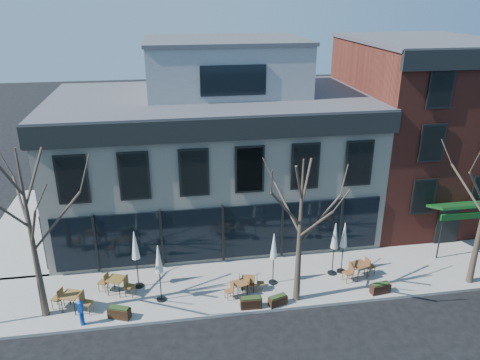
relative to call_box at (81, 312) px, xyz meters
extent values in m
plane|color=black|center=(6.75, 4.20, -0.83)|extent=(120.00, 120.00, 0.00)
cube|color=gray|center=(10.00, 2.05, -0.75)|extent=(33.50, 4.70, 0.15)
cube|color=gray|center=(-4.50, 10.20, -0.75)|extent=(4.50, 12.00, 0.15)
cube|color=beige|center=(6.75, 9.20, 3.17)|extent=(18.00, 10.00, 8.00)
cube|color=#47474C|center=(6.75, 9.20, 7.22)|extent=(18.30, 10.30, 0.30)
cube|color=black|center=(6.75, 4.08, 6.72)|extent=(18.30, 0.25, 1.10)
cube|color=black|center=(-2.37, 9.20, 6.72)|extent=(0.25, 10.30, 1.10)
cube|color=black|center=(6.75, 4.14, 1.07)|extent=(17.20, 0.12, 3.00)
cube|color=black|center=(-2.31, 8.20, 1.07)|extent=(0.12, 7.50, 3.00)
cube|color=gray|center=(7.75, 10.20, 8.77)|extent=(9.00, 6.50, 3.00)
cube|color=maroon|center=(19.75, 9.20, 4.67)|extent=(8.00, 10.00, 11.00)
cube|color=#47474C|center=(19.75, 9.20, 10.22)|extent=(8.20, 10.20, 0.25)
cube|color=black|center=(19.75, 4.08, 9.77)|extent=(8.20, 0.25, 1.00)
cube|color=#0D3A13|center=(19.75, 3.35, 2.07)|extent=(3.20, 1.66, 0.67)
cube|color=black|center=(19.75, 4.15, 0.42)|extent=(1.40, 0.10, 2.50)
cone|color=#382B21|center=(-1.75, 1.00, 3.28)|extent=(0.34, 0.34, 7.92)
cylinder|color=#382B21|center=(-0.68, 1.19, 3.86)|extent=(2.23, 0.50, 2.48)
cylinder|color=#382B21|center=(-2.20, 1.97, 4.32)|extent=(1.03, 2.05, 2.14)
cylinder|color=#382B21|center=(-2.59, 0.69, 4.83)|extent=(1.80, 0.75, 2.21)
cylinder|color=#382B21|center=(-1.30, 0.04, 4.23)|extent=(1.03, 2.04, 2.28)
cone|color=#382B21|center=(9.75, 0.30, 2.84)|extent=(0.34, 0.34, 7.04)
cylinder|color=#382B21|center=(10.70, 0.47, 3.35)|extent=(2.00, 0.46, 2.21)
cylinder|color=#382B21|center=(9.35, 1.16, 3.76)|extent=(0.93, 1.84, 1.91)
cylinder|color=#382B21|center=(9.00, 0.03, 4.22)|extent=(1.61, 0.68, 1.97)
cylinder|color=#382B21|center=(10.15, -0.56, 3.68)|extent=(0.93, 1.83, 2.03)
cylinder|color=#382B21|center=(18.32, 1.21, 4.04)|extent=(0.98, 1.94, 2.03)
cylinder|color=#382B21|center=(17.95, 0.01, 4.52)|extent=(1.71, 0.71, 2.09)
cylinder|color=#0C38A6|center=(0.00, 0.00, -0.33)|extent=(0.19, 0.19, 0.68)
cube|color=#0C38A6|center=(0.00, 0.00, 0.25)|extent=(0.27, 0.25, 0.49)
cone|color=#0C38A6|center=(0.00, 0.00, 0.54)|extent=(0.25, 0.25, 0.12)
cube|color=brown|center=(-0.59, 1.13, 0.15)|extent=(1.03, 1.03, 0.05)
cylinder|color=black|center=(-1.01, 0.95, -0.27)|extent=(0.05, 0.05, 0.82)
cylinder|color=black|center=(-0.42, 0.72, -0.27)|extent=(0.05, 0.05, 0.82)
cylinder|color=black|center=(-0.77, 1.54, -0.27)|extent=(0.05, 0.05, 0.82)
cylinder|color=black|center=(-0.18, 1.31, -0.27)|extent=(0.05, 0.05, 0.82)
cube|color=brown|center=(1.31, 2.15, 0.12)|extent=(1.01, 1.01, 0.04)
cylinder|color=black|center=(0.91, 1.99, -0.28)|extent=(0.04, 0.04, 0.79)
cylinder|color=black|center=(1.47, 1.74, -0.28)|extent=(0.04, 0.04, 0.79)
cylinder|color=black|center=(1.15, 2.55, -0.28)|extent=(0.04, 0.04, 0.79)
cylinder|color=black|center=(1.71, 2.30, -0.28)|extent=(0.04, 0.04, 0.79)
cube|color=brown|center=(7.16, 1.04, -0.01)|extent=(0.82, 0.82, 0.04)
cylinder|color=black|center=(7.00, 0.71, -0.35)|extent=(0.04, 0.04, 0.66)
cylinder|color=black|center=(7.48, 0.88, -0.35)|extent=(0.04, 0.04, 0.66)
cylinder|color=black|center=(6.83, 1.19, -0.35)|extent=(0.04, 0.04, 0.66)
cylinder|color=black|center=(7.31, 1.36, -0.35)|extent=(0.04, 0.04, 0.66)
cube|color=brown|center=(7.62, 1.36, -0.02)|extent=(0.75, 0.75, 0.04)
cylinder|color=black|center=(7.32, 1.17, -0.35)|extent=(0.04, 0.04, 0.65)
cylinder|color=black|center=(7.81, 1.06, -0.35)|extent=(0.04, 0.04, 0.65)
cylinder|color=black|center=(7.42, 1.66, -0.35)|extent=(0.04, 0.04, 0.65)
cylinder|color=black|center=(7.92, 1.56, -0.35)|extent=(0.04, 0.04, 0.65)
cube|color=brown|center=(13.36, 1.51, 0.11)|extent=(0.93, 0.93, 0.04)
cylinder|color=black|center=(13.15, 1.14, -0.29)|extent=(0.04, 0.04, 0.77)
cylinder|color=black|center=(13.73, 1.30, -0.29)|extent=(0.04, 0.04, 0.77)
cylinder|color=black|center=(12.99, 1.72, -0.29)|extent=(0.04, 0.04, 0.77)
cylinder|color=black|center=(13.57, 1.88, -0.29)|extent=(0.04, 0.04, 0.77)
cylinder|color=black|center=(2.32, 2.54, -0.64)|extent=(0.49, 0.49, 0.07)
cylinder|color=black|center=(2.32, 2.54, 0.54)|extent=(0.06, 0.06, 2.44)
cone|color=silver|center=(2.32, 2.54, 1.65)|extent=(0.40, 0.40, 1.44)
cylinder|color=black|center=(3.42, 1.25, -0.64)|extent=(0.47, 0.47, 0.06)
cylinder|color=black|center=(3.42, 1.25, 0.50)|extent=(0.05, 0.05, 2.34)
cone|color=silver|center=(3.42, 1.25, 1.56)|extent=(0.38, 0.38, 1.39)
cylinder|color=black|center=(8.94, 1.77, -0.65)|extent=(0.44, 0.44, 0.06)
cylinder|color=black|center=(8.94, 1.77, 0.43)|extent=(0.05, 0.05, 2.21)
cone|color=silver|center=(8.94, 1.77, 1.44)|extent=(0.36, 0.36, 1.31)
cylinder|color=black|center=(12.69, 2.20, -0.64)|extent=(0.45, 0.45, 0.06)
cylinder|color=black|center=(12.69, 2.20, 0.46)|extent=(0.05, 0.05, 2.27)
cone|color=beige|center=(12.69, 2.20, 1.49)|extent=(0.37, 0.37, 1.34)
cylinder|color=black|center=(12.16, 2.10, -0.64)|extent=(0.47, 0.47, 0.06)
cylinder|color=black|center=(12.16, 2.10, 0.49)|extent=(0.05, 0.05, 2.33)
cone|color=beige|center=(12.16, 2.10, 1.55)|extent=(0.38, 0.38, 1.38)
cube|color=black|center=(1.56, 0.23, -0.43)|extent=(1.07, 0.73, 0.50)
cube|color=#1E3314|center=(1.56, 0.23, -0.16)|extent=(0.95, 0.62, 0.08)
cube|color=black|center=(7.50, 0.00, -0.43)|extent=(1.00, 0.42, 0.49)
cube|color=#1E3314|center=(7.50, 0.00, -0.16)|extent=(0.90, 0.34, 0.08)
cube|color=#321D10|center=(8.77, 0.00, -0.45)|extent=(0.95, 0.61, 0.44)
cube|color=#1E3314|center=(8.77, 0.00, -0.22)|extent=(0.84, 0.51, 0.07)
cube|color=black|center=(13.89, 0.12, -0.44)|extent=(1.00, 0.50, 0.48)
cube|color=#1E3314|center=(13.89, 0.12, -0.18)|extent=(0.89, 0.41, 0.08)
camera|label=1|loc=(4.14, -17.56, 12.84)|focal=35.00mm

